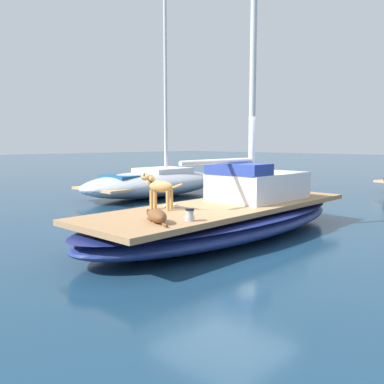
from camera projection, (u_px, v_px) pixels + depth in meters
ground_plane at (225, 236)px, 8.82m from camera, size 120.00×120.00×0.00m
sailboat_main at (225, 220)px, 8.78m from camera, size 2.57×7.26×0.66m
mast_main at (249, 59)px, 8.92m from camera, size 0.14×2.27×6.80m
cabin_house at (257, 184)px, 9.51m from camera, size 1.42×2.23×0.84m
dog_tan at (159, 188)px, 8.07m from camera, size 0.92×0.37×0.70m
dog_brown at (156, 216)px, 6.82m from camera, size 0.90×0.49×0.22m
deck_winch at (190, 215)px, 6.93m from camera, size 0.16×0.16×0.21m
coiled_rope at (172, 206)px, 8.41m from camera, size 0.32×0.32×0.04m
moored_boat_port_side at (154, 182)px, 15.16m from camera, size 2.78×6.10×7.32m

